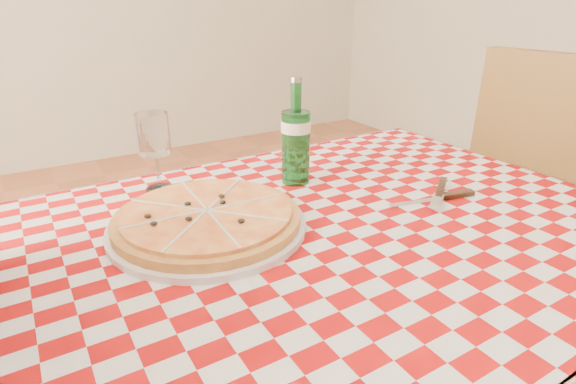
# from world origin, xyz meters

# --- Properties ---
(dining_table) EXTENTS (1.20, 0.80, 0.75)m
(dining_table) POSITION_xyz_m (0.00, 0.00, 0.66)
(dining_table) COLOR brown
(dining_table) RESTS_ON ground
(tablecloth) EXTENTS (1.30, 0.90, 0.01)m
(tablecloth) POSITION_xyz_m (0.00, 0.00, 0.75)
(tablecloth) COLOR #9A090A
(tablecloth) RESTS_ON dining_table
(chair_near) EXTENTS (0.49, 0.49, 1.04)m
(chair_near) POSITION_xyz_m (0.79, -0.07, 0.60)
(chair_near) COLOR brown
(chair_near) RESTS_ON ground
(pizza_plate) EXTENTS (0.39, 0.39, 0.05)m
(pizza_plate) POSITION_xyz_m (-0.17, 0.11, 0.78)
(pizza_plate) COLOR #C78B42
(pizza_plate) RESTS_ON tablecloth
(water_bottle) EXTENTS (0.09, 0.09, 0.24)m
(water_bottle) POSITION_xyz_m (0.10, 0.22, 0.88)
(water_bottle) COLOR #175E22
(water_bottle) RESTS_ON tablecloth
(wine_glass) EXTENTS (0.09, 0.09, 0.18)m
(wine_glass) POSITION_xyz_m (-0.19, 0.34, 0.85)
(wine_glass) COLOR silver
(wine_glass) RESTS_ON tablecloth
(cutlery) EXTENTS (0.26, 0.23, 0.02)m
(cutlery) POSITION_xyz_m (0.31, -0.03, 0.77)
(cutlery) COLOR silver
(cutlery) RESTS_ON tablecloth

